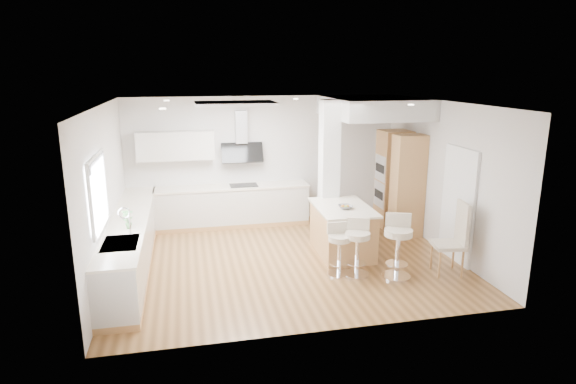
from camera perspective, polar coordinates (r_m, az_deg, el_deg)
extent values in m
plane|color=olive|center=(8.81, -0.12, -8.05)|extent=(6.00, 6.00, 0.00)
cube|color=silver|center=(8.81, -0.12, -8.05)|extent=(6.00, 5.00, 0.02)
cube|color=silver|center=(10.78, -2.89, 3.86)|extent=(6.00, 0.04, 2.80)
cube|color=silver|center=(8.31, -20.81, -0.22)|extent=(0.04, 5.00, 2.80)
cube|color=silver|center=(9.45, 17.97, 1.69)|extent=(0.04, 5.00, 2.80)
cube|color=white|center=(8.64, -6.26, 10.40)|extent=(1.40, 0.95, 0.05)
cube|color=white|center=(8.64, -6.26, 10.30)|extent=(1.25, 0.80, 0.03)
cylinder|color=white|center=(9.49, -14.19, 10.46)|extent=(0.10, 0.10, 0.02)
cylinder|color=white|center=(7.50, -14.64, 9.53)|extent=(0.10, 0.10, 0.02)
cylinder|color=white|center=(9.74, 0.93, 10.97)|extent=(0.10, 0.10, 0.02)
cylinder|color=white|center=(9.72, 10.42, 10.74)|extent=(0.10, 0.10, 0.02)
cylinder|color=white|center=(8.35, 14.37, 9.99)|extent=(0.10, 0.10, 0.02)
cube|color=white|center=(7.38, -21.65, -0.04)|extent=(0.03, 1.15, 0.95)
cube|color=white|center=(7.28, -21.93, 3.82)|extent=(0.04, 1.28, 0.06)
cube|color=white|center=(7.51, -21.22, -3.77)|extent=(0.04, 1.28, 0.06)
cube|color=white|center=(6.80, -22.36, -1.27)|extent=(0.04, 0.06, 0.95)
cube|color=white|center=(7.97, -20.90, 1.03)|extent=(0.04, 0.06, 0.95)
cube|color=#ADAFB5|center=(7.29, -21.76, 3.25)|extent=(0.03, 1.18, 0.14)
cube|color=#484138|center=(9.04, 19.57, -1.61)|extent=(0.02, 0.90, 2.00)
cube|color=white|center=(9.03, 19.48, -1.62)|extent=(0.05, 1.00, 2.10)
cube|color=tan|center=(8.91, -17.89, -8.15)|extent=(0.60, 4.50, 0.10)
cube|color=beige|center=(8.76, -18.10, -5.55)|extent=(0.60, 4.50, 0.76)
cube|color=#F3E7CE|center=(8.64, -18.31, -3.05)|extent=(0.63, 4.50, 0.04)
cube|color=silver|center=(7.46, -19.26, -5.78)|extent=(0.50, 0.75, 0.02)
cube|color=silver|center=(7.31, -19.39, -6.63)|extent=(0.40, 0.34, 0.10)
cube|color=silver|center=(7.64, -19.07, -5.68)|extent=(0.40, 0.34, 0.10)
cylinder|color=white|center=(7.67, -18.23, -3.66)|extent=(0.02, 0.02, 0.36)
torus|color=white|center=(7.62, -18.86, -2.39)|extent=(0.18, 0.02, 0.18)
imported|color=#4D8B46|center=(8.01, -18.47, -3.02)|extent=(0.17, 0.12, 0.33)
cube|color=tan|center=(10.73, -6.50, -3.70)|extent=(3.30, 0.60, 0.10)
cube|color=beige|center=(10.61, -6.57, -1.49)|extent=(3.30, 0.60, 0.76)
cube|color=#F3E7CE|center=(10.51, -6.63, 0.61)|extent=(3.33, 0.63, 0.04)
cube|color=black|center=(10.53, -5.28, 0.81)|extent=(0.60, 0.40, 0.01)
cube|color=beige|center=(10.42, -13.18, 5.37)|extent=(1.60, 0.34, 0.60)
cube|color=silver|center=(10.51, -5.57, 7.68)|extent=(0.25, 0.18, 0.70)
cube|color=black|center=(10.51, -5.45, 4.65)|extent=(0.90, 0.26, 0.44)
cube|color=white|center=(9.53, 4.87, 2.45)|extent=(0.35, 0.35, 2.80)
cube|color=silver|center=(10.14, 10.04, 9.84)|extent=(1.78, 2.20, 0.40)
cube|color=tan|center=(10.68, 12.37, 1.53)|extent=(0.62, 0.62, 2.10)
cube|color=tan|center=(10.07, 13.99, 0.66)|extent=(0.62, 0.40, 2.10)
cube|color=silver|center=(10.51, 10.90, 2.79)|extent=(0.02, 0.55, 0.55)
cube|color=silver|center=(10.64, 10.75, -0.27)|extent=(0.02, 0.55, 0.55)
cube|color=black|center=(10.50, 10.85, 2.79)|extent=(0.01, 0.45, 0.18)
cube|color=black|center=(10.63, 10.70, -0.28)|extent=(0.01, 0.45, 0.18)
cube|color=tan|center=(9.06, 6.43, -4.58)|extent=(0.94, 1.43, 0.86)
cube|color=#F3E7CE|center=(8.93, 6.51, -1.83)|extent=(1.02, 1.51, 0.04)
imported|color=gray|center=(8.77, 6.81, -1.77)|extent=(0.27, 0.27, 0.06)
sphere|color=orange|center=(8.78, 7.06, -1.74)|extent=(0.07, 0.07, 0.07)
sphere|color=orange|center=(8.78, 6.52, -1.73)|extent=(0.07, 0.07, 0.07)
sphere|color=#8AAB39|center=(8.74, 6.89, -1.83)|extent=(0.07, 0.07, 0.07)
cylinder|color=white|center=(8.26, 6.02, -9.61)|extent=(0.40, 0.40, 0.03)
cylinder|color=white|center=(8.14, 6.07, -7.67)|extent=(0.06, 0.06, 0.58)
cylinder|color=white|center=(8.19, 6.05, -8.43)|extent=(0.31, 0.31, 0.01)
cylinder|color=beige|center=(8.02, 6.13, -5.47)|extent=(0.39, 0.39, 0.09)
cube|color=beige|center=(8.11, 5.82, -4.24)|extent=(0.34, 0.05, 0.20)
cylinder|color=white|center=(8.28, 8.09, -9.61)|extent=(0.56, 0.56, 0.03)
cylinder|color=white|center=(8.15, 8.17, -7.50)|extent=(0.09, 0.09, 0.64)
cylinder|color=white|center=(8.20, 8.14, -8.33)|extent=(0.43, 0.43, 0.01)
cylinder|color=beige|center=(8.02, 8.27, -5.10)|extent=(0.53, 0.53, 0.10)
cube|color=beige|center=(8.13, 8.34, -3.77)|extent=(0.36, 0.18, 0.22)
cylinder|color=white|center=(8.31, 12.67, -9.70)|extent=(0.61, 0.61, 0.03)
cylinder|color=white|center=(8.18, 12.81, -7.38)|extent=(0.10, 0.10, 0.70)
cylinder|color=white|center=(8.23, 12.75, -8.29)|extent=(0.47, 0.47, 0.02)
cylinder|color=beige|center=(8.04, 12.96, -4.72)|extent=(0.59, 0.59, 0.11)
cube|color=beige|center=(8.15, 12.94, -3.24)|extent=(0.40, 0.20, 0.24)
cube|color=beige|center=(8.51, 18.41, -5.98)|extent=(0.55, 0.55, 0.06)
cube|color=beige|center=(8.49, 19.95, -3.66)|extent=(0.12, 0.45, 0.77)
cylinder|color=tan|center=(8.37, 17.51, -8.23)|extent=(0.04, 0.04, 0.47)
cylinder|color=tan|center=(8.71, 16.62, -7.28)|extent=(0.04, 0.04, 0.47)
cylinder|color=tan|center=(8.52, 19.97, -8.05)|extent=(0.04, 0.04, 0.47)
cylinder|color=tan|center=(8.85, 18.99, -7.13)|extent=(0.04, 0.04, 0.47)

